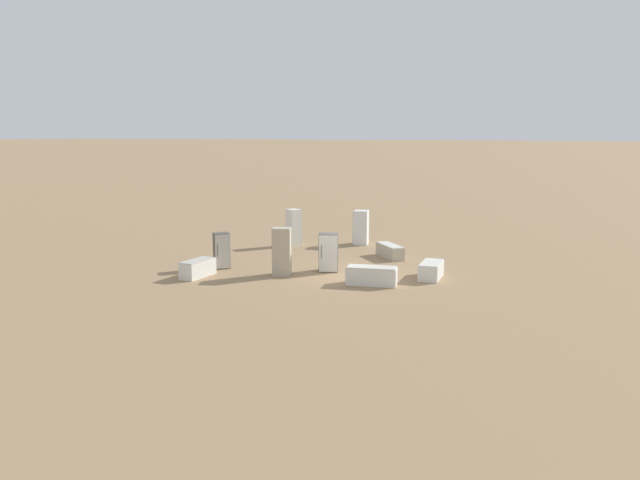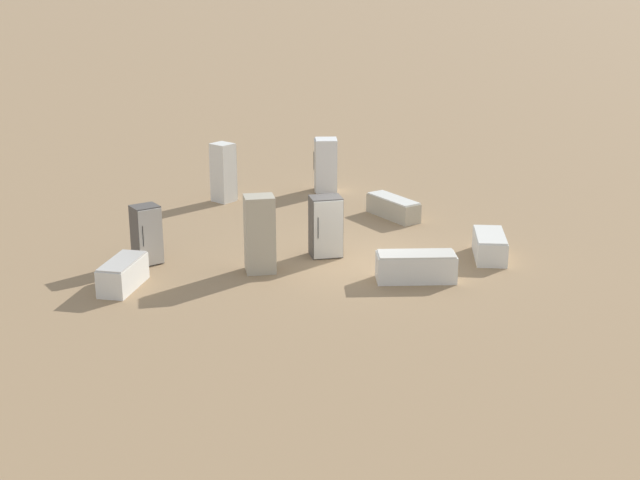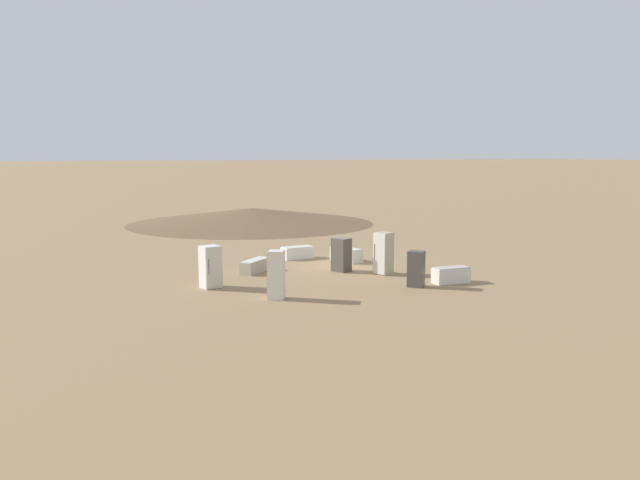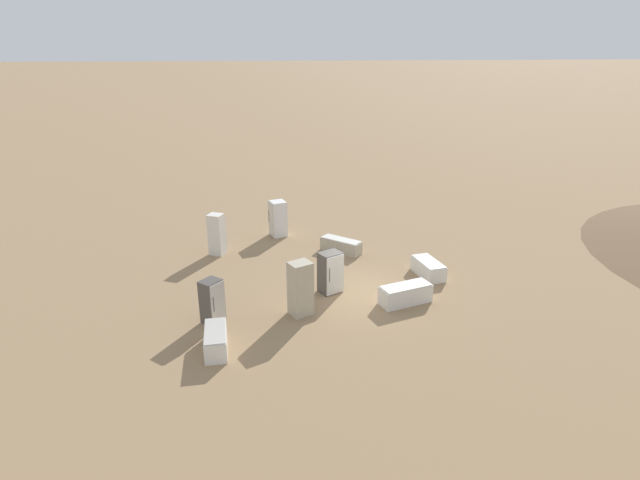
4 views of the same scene
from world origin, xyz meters
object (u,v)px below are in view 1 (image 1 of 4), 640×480
(discarded_fridge_2, at_px, (372,276))
(discarded_fridge_5, at_px, (361,227))
(discarded_fridge_7, at_px, (198,268))
(discarded_fridge_8, at_px, (431,270))
(discarded_fridge_6, at_px, (282,252))
(discarded_fridge_0, at_px, (328,252))
(discarded_fridge_1, at_px, (222,251))
(discarded_fridge_4, at_px, (294,227))
(discarded_fridge_3, at_px, (390,251))

(discarded_fridge_2, xyz_separation_m, discarded_fridge_5, (8.04, 3.37, 0.53))
(discarded_fridge_2, height_order, discarded_fridge_5, discarded_fridge_5)
(discarded_fridge_7, xyz_separation_m, discarded_fridge_8, (3.51, -8.56, -0.02))
(discarded_fridge_2, height_order, discarded_fridge_6, discarded_fridge_6)
(discarded_fridge_6, bearing_deg, discarded_fridge_0, 25.02)
(discarded_fridge_1, bearing_deg, discarded_fridge_4, -136.43)
(discarded_fridge_1, bearing_deg, discarded_fridge_8, 148.89)
(discarded_fridge_3, xyz_separation_m, discarded_fridge_6, (-5.20, 2.90, 0.66))
(discarded_fridge_6, bearing_deg, discarded_fridge_2, -20.99)
(discarded_fridge_0, height_order, discarded_fridge_2, discarded_fridge_0)
(discarded_fridge_4, relative_size, discarded_fridge_6, 0.96)
(discarded_fridge_8, bearing_deg, discarded_fridge_7, -161.64)
(discarded_fridge_3, bearing_deg, discarded_fridge_1, 178.54)
(discarded_fridge_2, relative_size, discarded_fridge_8, 1.17)
(discarded_fridge_1, height_order, discarded_fridge_5, discarded_fridge_5)
(discarded_fridge_2, bearing_deg, discarded_fridge_8, -53.31)
(discarded_fridge_0, bearing_deg, discarded_fridge_3, -132.61)
(discarded_fridge_0, height_order, discarded_fridge_1, discarded_fridge_0)
(discarded_fridge_3, bearing_deg, discarded_fridge_4, 127.11)
(discarded_fridge_3, xyz_separation_m, discarded_fridge_7, (-6.81, 5.83, 0.04))
(discarded_fridge_4, relative_size, discarded_fridge_8, 1.09)
(discarded_fridge_4, xyz_separation_m, discarded_fridge_5, (1.74, -2.99, -0.06))
(discarded_fridge_4, distance_m, discarded_fridge_6, 6.72)
(discarded_fridge_4, distance_m, discarded_fridge_7, 7.88)
(discarded_fridge_3, bearing_deg, discarded_fridge_6, -161.29)
(discarded_fridge_2, xyz_separation_m, discarded_fridge_3, (5.27, 0.93, -0.04))
(discarded_fridge_2, bearing_deg, discarded_fridge_6, 77.84)
(discarded_fridge_0, distance_m, discarded_fridge_8, 4.25)
(discarded_fridge_1, xyz_separation_m, discarded_fridge_5, (7.79, -3.41, 0.12))
(discarded_fridge_6, bearing_deg, discarded_fridge_8, -1.22)
(discarded_fridge_1, xyz_separation_m, discarded_fridge_4, (6.05, -0.42, 0.18))
(discarded_fridge_0, relative_size, discarded_fridge_1, 1.05)
(discarded_fridge_5, height_order, discarded_fridge_6, discarded_fridge_6)
(discarded_fridge_1, relative_size, discarded_fridge_5, 0.86)
(discarded_fridge_6, bearing_deg, discarded_fridge_4, 92.29)
(discarded_fridge_6, bearing_deg, discarded_fridge_1, 156.87)
(discarded_fridge_0, relative_size, discarded_fridge_3, 0.87)
(discarded_fridge_2, relative_size, discarded_fridge_4, 1.07)
(discarded_fridge_2, relative_size, discarded_fridge_6, 1.03)
(discarded_fridge_5, relative_size, discarded_fridge_6, 0.91)
(discarded_fridge_5, distance_m, discarded_fridge_6, 7.98)
(discarded_fridge_1, distance_m, discarded_fridge_6, 2.96)
(discarded_fridge_8, bearing_deg, discarded_fridge_6, -165.36)
(discarded_fridge_0, xyz_separation_m, discarded_fridge_7, (-3.04, 4.36, -0.45))
(discarded_fridge_4, bearing_deg, discarded_fridge_8, 3.43)
(discarded_fridge_5, bearing_deg, discarded_fridge_6, 165.72)
(discarded_fridge_2, bearing_deg, discarded_fridge_5, 11.75)
(discarded_fridge_0, bearing_deg, discarded_fridge_6, 23.50)
(discarded_fridge_7, bearing_deg, discarded_fridge_4, 89.94)
(discarded_fridge_1, height_order, discarded_fridge_6, discarded_fridge_6)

